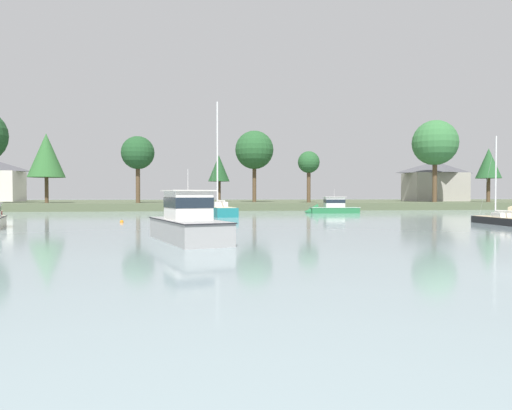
# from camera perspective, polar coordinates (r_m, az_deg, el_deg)

# --- Properties ---
(far_shore_bank) EXTENTS (223.99, 51.33, 1.18)m
(far_shore_bank) POSITION_cam_1_polar(r_m,az_deg,el_deg) (98.75, -0.39, 0.16)
(far_shore_bank) COLOR #4C563D
(far_shore_bank) RESTS_ON ground
(sailboat_teal) EXTENTS (4.01, 10.10, 14.59)m
(sailboat_teal) POSITION_cam_1_polar(r_m,az_deg,el_deg) (56.86, -4.53, -0.99)
(sailboat_teal) COLOR #196B70
(sailboat_teal) RESTS_ON ground
(sailboat_black) EXTENTS (1.69, 6.16, 8.08)m
(sailboat_black) POSITION_cam_1_polar(r_m,az_deg,el_deg) (45.57, 27.37, -1.86)
(sailboat_black) COLOR black
(sailboat_black) RESTS_ON ground
(cruiser_grey) EXTENTS (5.06, 9.21, 4.87)m
(cruiser_grey) POSITION_cam_1_polar(r_m,az_deg,el_deg) (26.95, -8.69, -2.88)
(cruiser_grey) COLOR gray
(cruiser_grey) RESTS_ON ground
(cruiser_green) EXTENTS (7.62, 3.00, 4.20)m
(cruiser_green) POSITION_cam_1_polar(r_m,az_deg,el_deg) (65.06, 8.86, -0.51)
(cruiser_green) COLOR #236B3D
(cruiser_green) RESTS_ON ground
(mooring_buoy_orange) EXTENTS (0.33, 0.33, 0.38)m
(mooring_buoy_orange) POSITION_cam_1_polar(r_m,az_deg,el_deg) (44.88, -15.98, -1.97)
(mooring_buoy_orange) COLOR orange
(mooring_buoy_orange) RESTS_ON ground
(shore_tree_far_right) EXTENTS (4.39, 4.39, 9.64)m
(shore_tree_far_right) POSITION_cam_1_polar(r_m,az_deg,el_deg) (94.23, 26.38, 4.50)
(shore_tree_far_right) COLOR brown
(shore_tree_far_right) RESTS_ON far_shore_bank
(shore_tree_center_left) EXTENTS (8.10, 8.10, 14.76)m
(shore_tree_center_left) POSITION_cam_1_polar(r_m,az_deg,el_deg) (91.32, 20.89, 7.03)
(shore_tree_center_left) COLOR brown
(shore_tree_center_left) RESTS_ON far_shore_bank
(shore_tree_inland_c) EXTENTS (3.71, 3.71, 8.75)m
(shore_tree_inland_c) POSITION_cam_1_polar(r_m,az_deg,el_deg) (80.92, 6.41, 5.07)
(shore_tree_inland_c) COLOR brown
(shore_tree_inland_c) RESTS_ON far_shore_bank
(shore_tree_inland_b) EXTENTS (5.38, 5.38, 10.88)m
(shore_tree_inland_b) POSITION_cam_1_polar(r_m,az_deg,el_deg) (79.32, -14.15, 6.11)
(shore_tree_inland_b) COLOR brown
(shore_tree_inland_b) RESTS_ON far_shore_bank
(shore_tree_center) EXTENTS (4.09, 4.09, 8.87)m
(shore_tree_center) POSITION_cam_1_polar(r_m,az_deg,el_deg) (90.17, -4.52, 4.40)
(shore_tree_center) COLOR brown
(shore_tree_center) RESTS_ON far_shore_bank
(shore_tree_left_mid) EXTENTS (5.84, 5.84, 11.29)m
(shore_tree_left_mid) POSITION_cam_1_polar(r_m,az_deg,el_deg) (83.72, -24.09, 5.50)
(shore_tree_left_mid) COLOR brown
(shore_tree_left_mid) RESTS_ON far_shore_bank
(shore_tree_inland_a) EXTENTS (7.00, 7.00, 13.00)m
(shore_tree_inland_a) POSITION_cam_1_polar(r_m,az_deg,el_deg) (86.21, -0.20, 6.66)
(shore_tree_inland_a) COLOR brown
(shore_tree_inland_a) RESTS_ON far_shore_bank
(cottage_near_water) EXTENTS (12.09, 7.94, 8.13)m
(cottage_near_water) POSITION_cam_1_polar(r_m,az_deg,el_deg) (102.97, 20.87, 2.78)
(cottage_near_water) COLOR #9E998E
(cottage_near_water) RESTS_ON far_shore_bank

